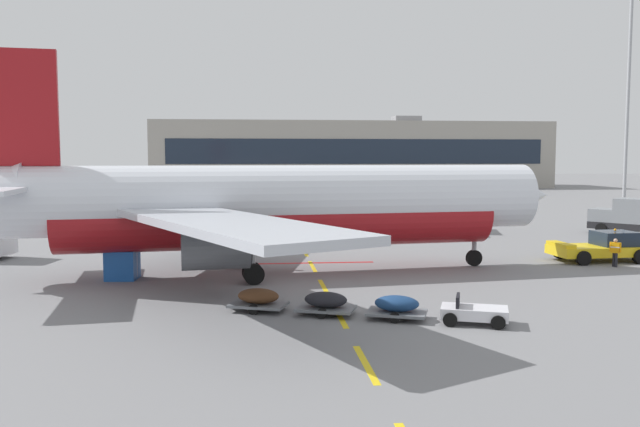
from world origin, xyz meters
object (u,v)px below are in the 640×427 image
at_px(pushback_tug, 602,247).
at_px(apron_light_mast_far, 630,50).
at_px(uld_cargo_container, 122,265).
at_px(ground_crew_worker, 615,251).
at_px(ground_power_truck, 637,216).
at_px(catering_truck, 444,213).
at_px(baggage_train, 361,304).
at_px(airliner_foreground, 272,205).

distance_m(pushback_tug, apron_light_mast_far, 37.15).
height_order(uld_cargo_container, apron_light_mast_far, apron_light_mast_far).
bearing_deg(ground_crew_worker, ground_power_truck, 54.76).
bearing_deg(ground_power_truck, catering_truck, 164.15).
xyz_separation_m(ground_crew_worker, uld_cargo_container, (-29.00, -1.09, -0.19)).
distance_m(catering_truck, apron_light_mast_far, 30.24).
distance_m(ground_power_truck, ground_crew_worker, 18.60).
relative_size(catering_truck, ground_crew_worker, 4.25).
height_order(pushback_tug, catering_truck, catering_truck).
xyz_separation_m(catering_truck, apron_light_mast_far, (23.18, 10.32, 16.44)).
relative_size(baggage_train, ground_crew_worker, 6.57).
bearing_deg(catering_truck, pushback_tug, -73.06).
height_order(catering_truck, baggage_train, catering_truck).
height_order(airliner_foreground, ground_power_truck, airliner_foreground).
bearing_deg(catering_truck, ground_crew_worker, -76.18).
relative_size(pushback_tug, uld_cargo_container, 3.57).
distance_m(catering_truck, ground_power_truck, 16.16).
height_order(ground_power_truck, ground_crew_worker, ground_power_truck).
bearing_deg(airliner_foreground, baggage_train, -72.11).
distance_m(pushback_tug, catering_truck, 18.12).
height_order(baggage_train, uld_cargo_container, uld_cargo_container).
bearing_deg(airliner_foreground, ground_power_truck, 26.14).
relative_size(airliner_foreground, pushback_tug, 5.67).
relative_size(airliner_foreground, ground_crew_worker, 20.06).
relative_size(airliner_foreground, catering_truck, 4.72).
height_order(airliner_foreground, ground_crew_worker, airliner_foreground).
bearing_deg(uld_cargo_container, apron_light_mast_far, 33.22).
relative_size(airliner_foreground, ground_power_truck, 5.09).
bearing_deg(uld_cargo_container, ground_power_truck, 22.28).
xyz_separation_m(airliner_foreground, ground_crew_worker, (20.81, 0.29, -2.96)).
bearing_deg(uld_cargo_container, pushback_tug, 6.52).
distance_m(airliner_foreground, pushback_tug, 21.64).
distance_m(catering_truck, baggage_train, 32.94).
relative_size(pushback_tug, baggage_train, 0.54).
xyz_separation_m(catering_truck, ground_crew_worker, (4.82, -19.60, -0.65)).
relative_size(catering_truck, ground_power_truck, 1.08).
height_order(ground_crew_worker, apron_light_mast_far, apron_light_mast_far).
height_order(baggage_train, apron_light_mast_far, apron_light_mast_far).
relative_size(airliner_foreground, uld_cargo_container, 20.24).
relative_size(pushback_tug, ground_crew_worker, 3.54).
bearing_deg(airliner_foreground, uld_cargo_container, -174.43).
xyz_separation_m(airliner_foreground, apron_light_mast_far, (39.17, 30.21, 14.14)).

